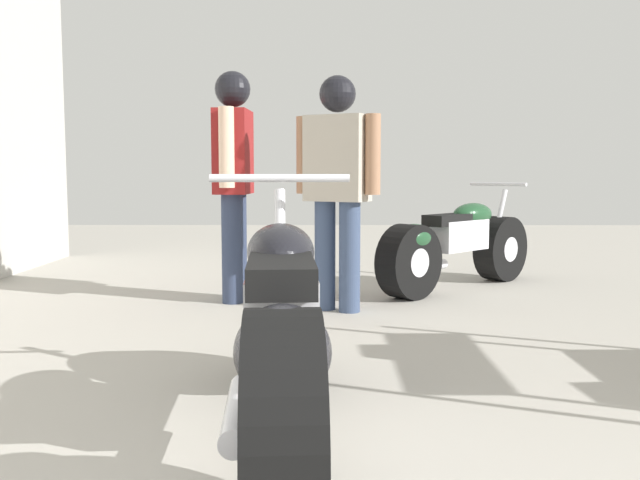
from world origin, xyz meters
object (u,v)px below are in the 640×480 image
(motorcycle_maroon_cruiser, at_px, (281,336))
(mechanic_with_helmet, at_px, (234,165))
(motorcycle_black_naked, at_px, (456,246))
(mechanic_in_blue, at_px, (337,171))

(motorcycle_maroon_cruiser, relative_size, mechanic_with_helmet, 1.21)
(motorcycle_black_naked, distance_m, mechanic_with_helmet, 1.97)
(motorcycle_maroon_cruiser, distance_m, motorcycle_black_naked, 3.63)
(motorcycle_maroon_cruiser, height_order, mechanic_with_helmet, mechanic_with_helmet)
(motorcycle_black_naked, relative_size, mechanic_with_helmet, 0.86)
(mechanic_in_blue, xyz_separation_m, mechanic_with_helmet, (-0.78, 0.39, 0.05))
(mechanic_with_helmet, bearing_deg, motorcycle_maroon_cruiser, -79.58)
(mechanic_in_blue, distance_m, mechanic_with_helmet, 0.87)
(motorcycle_black_naked, bearing_deg, mechanic_with_helmet, -163.81)
(motorcycle_maroon_cruiser, xyz_separation_m, mechanic_with_helmet, (-0.53, 2.89, 0.62))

